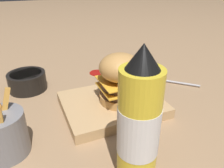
% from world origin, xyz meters
% --- Properties ---
extents(ground_plane, '(6.00, 6.00, 0.00)m').
position_xyz_m(ground_plane, '(0.00, 0.00, 0.00)').
color(ground_plane, '#9E7A56').
extents(serving_board, '(0.27, 0.21, 0.03)m').
position_xyz_m(serving_board, '(0.01, 0.03, 0.01)').
color(serving_board, tan).
rests_on(serving_board, ground_plane).
extents(burger, '(0.11, 0.11, 0.13)m').
position_xyz_m(burger, '(-0.01, 0.04, 0.10)').
color(burger, tan).
rests_on(burger, serving_board).
extents(ketchup_bottle, '(0.07, 0.07, 0.25)m').
position_xyz_m(ketchup_bottle, '(0.06, 0.25, 0.11)').
color(ketchup_bottle, yellow).
rests_on(ketchup_bottle, ground_plane).
extents(fries_basket, '(0.10, 0.10, 0.15)m').
position_xyz_m(fries_basket, '(0.28, 0.10, 0.05)').
color(fries_basket, slate).
rests_on(fries_basket, ground_plane).
extents(side_bowl, '(0.12, 0.12, 0.06)m').
position_xyz_m(side_bowl, '(0.22, -0.18, 0.03)').
color(side_bowl, black).
rests_on(side_bowl, ground_plane).
extents(spoon, '(0.12, 0.12, 0.01)m').
position_xyz_m(spoon, '(-0.23, -0.05, 0.01)').
color(spoon, '#B2B2B7').
rests_on(spoon, ground_plane).
extents(ketchup_puddle, '(0.06, 0.06, 0.00)m').
position_xyz_m(ketchup_puddle, '(-0.03, -0.22, 0.00)').
color(ketchup_puddle, '#9E140F').
rests_on(ketchup_puddle, ground_plane).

